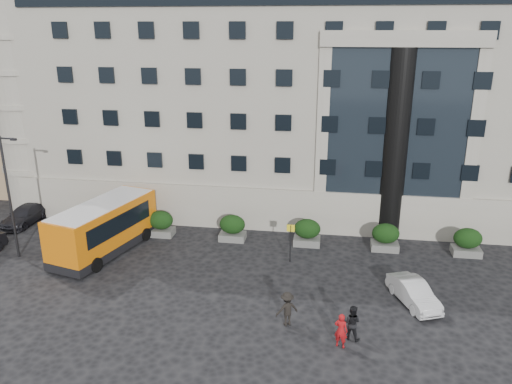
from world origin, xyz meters
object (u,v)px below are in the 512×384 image
hedge_a (161,223)px  parked_car_d (54,184)px  hedge_c (307,232)px  red_truck (76,177)px  street_lamp (10,193)px  hedge_b (232,227)px  hedge_e (467,242)px  parked_car_c (25,215)px  pedestrian_b (352,323)px  white_taxi (414,293)px  pedestrian_a (341,330)px  hedge_d (385,237)px  bus_stop_sign (291,237)px  minibus (104,226)px  pedestrian_c (287,309)px

hedge_a → parked_car_d: bearing=147.8°
hedge_c → red_truck: size_ratio=0.34×
street_lamp → red_truck: size_ratio=1.47×
red_truck → parked_car_d: red_truck is taller
hedge_b → hedge_e: (15.60, 0.00, 0.00)m
hedge_b → street_lamp: bearing=-159.9°
hedge_a → parked_car_c: (-10.96, 0.62, -0.27)m
pedestrian_b → street_lamp: bearing=1.3°
white_taxi → pedestrian_a: 5.95m
pedestrian_a → pedestrian_b: size_ratio=0.98×
hedge_d → red_truck: (-26.27, 8.18, 0.53)m
hedge_e → bus_stop_sign: bus_stop_sign is taller
hedge_c → minibus: 13.54m
bus_stop_sign → minibus: (-12.23, -0.38, 0.11)m
bus_stop_sign → red_truck: red_truck is taller
parked_car_d → pedestrian_c: pedestrian_c is taller
hedge_a → pedestrian_c: hedge_a is taller
pedestrian_c → hedge_e: bearing=-167.3°
street_lamp → minibus: bearing=17.3°
street_lamp → white_taxi: size_ratio=2.07×
hedge_e → pedestrian_c: size_ratio=1.02×
parked_car_c → pedestrian_c: (20.95, -10.51, 0.25)m
white_taxi → hedge_a: bearing=135.5°
street_lamp → minibus: size_ratio=0.95×
parked_car_d → pedestrian_c: 29.25m
hedge_a → parked_car_c: size_ratio=0.41×
hedge_a → pedestrian_b: bearing=-38.9°
hedge_a → street_lamp: street_lamp is taller
hedge_a → minibus: size_ratio=0.22×
pedestrian_a → pedestrian_b: 0.88m
hedge_d → red_truck: red_truck is taller
pedestrian_a → hedge_c: bearing=-61.2°
hedge_b → hedge_c: (5.20, 0.00, 0.00)m
street_lamp → pedestrian_a: bearing=-17.5°
hedge_b → bus_stop_sign: 5.19m
red_truck → parked_car_c: red_truck is taller
hedge_b → hedge_e: same height
minibus → pedestrian_a: size_ratio=4.87×
pedestrian_a → pedestrian_b: pedestrian_b is taller
red_truck → hedge_c: bearing=-25.0°
red_truck → pedestrian_b: bearing=-42.0°
minibus → hedge_b: bearing=36.4°
hedge_a → red_truck: size_ratio=0.34×
hedge_e → bus_stop_sign: size_ratio=0.73×
hedge_b → street_lamp: size_ratio=0.23×
pedestrian_b → pedestrian_c: bearing=4.1°
hedge_d → white_taxi: 6.87m
parked_car_c → pedestrian_c: bearing=-25.4°
pedestrian_b → hedge_c: bearing=-58.9°
bus_stop_sign → white_taxi: bus_stop_sign is taller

